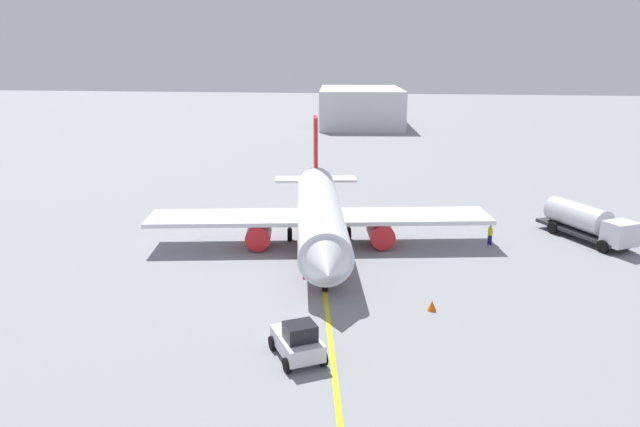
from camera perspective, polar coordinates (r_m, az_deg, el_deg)
ground_plane at (r=50.51m, az=0.00°, el=-3.29°), size 400.00×400.00×0.00m
airplane at (r=50.18m, az=-0.02°, el=-0.18°), size 29.90×29.57×9.77m
fuel_tanker at (r=56.98m, az=24.31°, el=-0.72°), size 9.49×6.75×3.15m
pushback_tug at (r=32.63m, az=-2.16°, el=-12.20°), size 4.12×3.66×2.20m
refueling_worker at (r=53.17m, az=16.08°, el=-2.02°), size 0.59×0.48×1.71m
safety_cone_nose at (r=39.09m, az=10.75°, el=-8.73°), size 0.61×0.61×0.67m
distant_hangar at (r=137.45m, az=3.90°, el=10.23°), size 29.71×20.90×8.37m
taxi_line_marking at (r=50.51m, az=0.00°, el=-3.28°), size 63.10×11.11×0.01m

